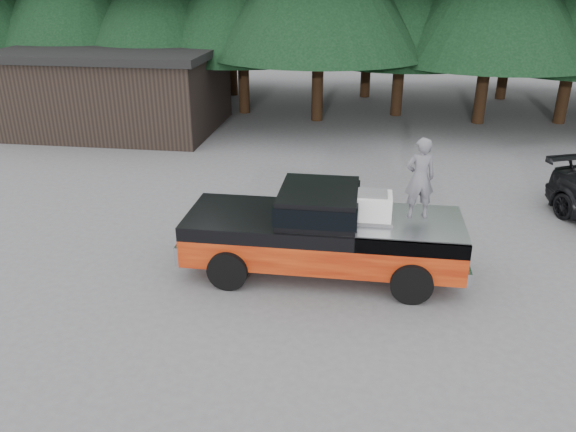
# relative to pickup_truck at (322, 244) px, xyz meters

# --- Properties ---
(ground) EXTENTS (120.00, 120.00, 0.00)m
(ground) POSITION_rel_pickup_truck_xyz_m (-0.45, -0.78, -0.67)
(ground) COLOR #525255
(ground) RESTS_ON ground
(pickup_truck) EXTENTS (6.00, 2.04, 1.33)m
(pickup_truck) POSITION_rel_pickup_truck_xyz_m (0.00, 0.00, 0.00)
(pickup_truck) COLOR #C24012
(pickup_truck) RESTS_ON ground
(truck_cab) EXTENTS (1.66, 1.90, 0.59)m
(truck_cab) POSITION_rel_pickup_truck_xyz_m (-0.10, 0.00, 0.96)
(truck_cab) COLOR black
(truck_cab) RESTS_ON pickup_truck
(air_compressor) EXTENTS (0.79, 0.66, 0.54)m
(air_compressor) POSITION_rel_pickup_truck_xyz_m (1.00, -0.07, 0.94)
(air_compressor) COLOR silver
(air_compressor) RESTS_ON pickup_truck
(man_on_bed) EXTENTS (0.69, 0.53, 1.71)m
(man_on_bed) POSITION_rel_pickup_truck_xyz_m (1.93, 0.24, 1.52)
(man_on_bed) COLOR #59585F
(man_on_bed) RESTS_ON pickup_truck
(utility_building) EXTENTS (8.40, 6.40, 3.30)m
(utility_building) POSITION_rel_pickup_truck_xyz_m (-9.45, 11.22, 1.00)
(utility_building) COLOR black
(utility_building) RESTS_ON ground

